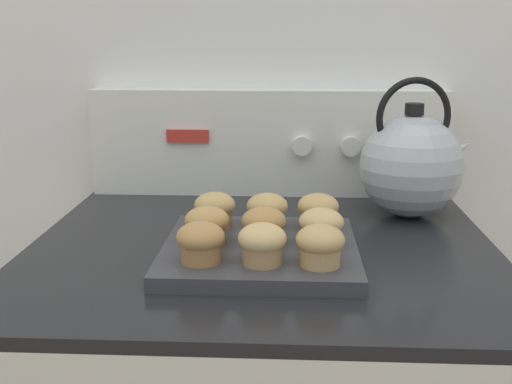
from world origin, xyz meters
TOP-DOWN VIEW (x-y plane):
  - wall_back at (0.00, 0.73)m, footprint 8.00×0.05m
  - control_panel at (0.00, 0.68)m, footprint 0.72×0.07m
  - muffin_pan at (0.00, 0.29)m, footprint 0.29×0.29m
  - muffin_r0_c0 at (-0.08, 0.21)m, footprint 0.07×0.07m
  - muffin_r0_c1 at (0.01, 0.21)m, footprint 0.07×0.07m
  - muffin_r0_c2 at (0.08, 0.21)m, footprint 0.07×0.07m
  - muffin_r1_c0 at (-0.08, 0.29)m, footprint 0.07×0.07m
  - muffin_r1_c1 at (0.01, 0.29)m, footprint 0.07×0.07m
  - muffin_r1_c2 at (0.09, 0.29)m, footprint 0.07×0.07m
  - muffin_r2_c0 at (-0.08, 0.37)m, footprint 0.07×0.07m
  - muffin_r2_c1 at (0.01, 0.37)m, footprint 0.07×0.07m
  - muffin_r2_c2 at (0.09, 0.37)m, footprint 0.07×0.07m
  - tea_kettle at (0.26, 0.53)m, footprint 0.22×0.19m

SIDE VIEW (x-z plane):
  - muffin_pan at x=0.00m, z-range 0.94..0.96m
  - muffin_r0_c0 at x=-0.08m, z-range 0.96..1.02m
  - muffin_r0_c1 at x=0.01m, z-range 0.96..1.02m
  - muffin_r0_c2 at x=0.08m, z-range 0.96..1.02m
  - muffin_r1_c0 at x=-0.08m, z-range 0.96..1.02m
  - muffin_r1_c1 at x=0.01m, z-range 0.96..1.02m
  - muffin_r1_c2 at x=0.09m, z-range 0.96..1.02m
  - muffin_r2_c0 at x=-0.08m, z-range 0.96..1.02m
  - muffin_r2_c1 at x=0.01m, z-range 0.96..1.02m
  - muffin_r2_c2 at x=0.09m, z-range 0.96..1.02m
  - tea_kettle at x=0.26m, z-range 0.91..1.16m
  - control_panel at x=0.00m, z-range 0.94..1.15m
  - wall_back at x=0.00m, z-range 0.00..2.40m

